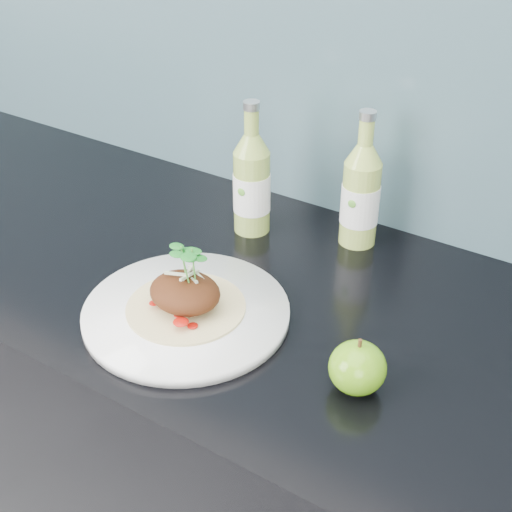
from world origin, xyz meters
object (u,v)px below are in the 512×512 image
object	(u,v)px
dinner_plate	(186,313)
cider_bottle_right	(361,195)
green_apple	(357,368)
cider_bottle_left	(252,184)

from	to	relation	value
dinner_plate	cider_bottle_right	distance (m)	0.35
dinner_plate	green_apple	bearing A→B (deg)	-0.14
green_apple	cider_bottle_right	distance (m)	0.36
dinner_plate	green_apple	xyz separation A→B (m)	(0.27, -0.00, 0.03)
dinner_plate	cider_bottle_right	bearing A→B (deg)	70.66
cider_bottle_left	cider_bottle_right	world-z (taller)	same
dinner_plate	green_apple	world-z (taller)	green_apple
cider_bottle_right	dinner_plate	bearing A→B (deg)	-102.79
green_apple	cider_bottle_left	size ratio (longest dim) A/B	0.36
dinner_plate	green_apple	distance (m)	0.27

